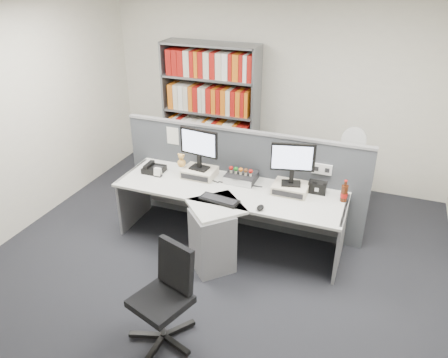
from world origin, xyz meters
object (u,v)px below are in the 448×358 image
at_px(desk, 222,218).
at_px(office_chair, 166,293).
at_px(desk_phone, 154,169).
at_px(desk_fan, 354,142).
at_px(cola_bottle, 344,193).
at_px(filing_cabinet, 347,189).
at_px(speaker, 318,187).
at_px(desk_calendar, 158,173).
at_px(desktop_pc, 241,177).
at_px(monitor_right, 293,161).
at_px(mouse, 260,208).
at_px(keyboard, 219,200).
at_px(monitor_left, 199,146).
at_px(shelving_unit, 211,114).

xyz_separation_m(desk, office_chair, (0.01, -1.33, 0.03)).
relative_size(desk_phone, desk_fan, 0.49).
xyz_separation_m(cola_bottle, filing_cabinet, (-0.04, 1.00, -0.46)).
relative_size(desk_phone, speaker, 1.24).
distance_m(desk_calendar, cola_bottle, 2.15).
distance_m(desk, desk_fan, 1.93).
bearing_deg(desk_calendar, desktop_pc, 14.44).
distance_m(desktop_pc, desk_phone, 1.08).
bearing_deg(desk, desk_phone, 163.84).
bearing_deg(monitor_right, mouse, -113.17).
xyz_separation_m(keyboard, speaker, (0.94, 0.56, 0.05)).
xyz_separation_m(monitor_left, desk_calendar, (-0.46, -0.18, -0.35)).
relative_size(desk_phone, office_chair, 0.27).
relative_size(desk, desk_calendar, 23.85).
xyz_separation_m(desktop_pc, speaker, (0.88, 0.03, 0.02)).
bearing_deg(speaker, desk_calendar, -171.44).
relative_size(keyboard, mouse, 3.95).
height_order(desk, desk_fan, desk_fan).
distance_m(desk, speaker, 1.11).
bearing_deg(keyboard, filing_cabinet, 51.00).
bearing_deg(keyboard, desk_calendar, 162.42).
bearing_deg(speaker, monitor_right, -161.09).
relative_size(monitor_right, office_chair, 0.53).
xyz_separation_m(filing_cabinet, office_chair, (-1.19, -2.73, 0.14)).
xyz_separation_m(desk, desktop_pc, (0.06, 0.45, 0.31)).
bearing_deg(keyboard, monitor_left, 133.18).
bearing_deg(keyboard, cola_bottle, 21.22).
bearing_deg(cola_bottle, desk_fan, 92.13).
bearing_deg(desk, speaker, 26.97).
distance_m(desktop_pc, mouse, 0.67).
xyz_separation_m(mouse, cola_bottle, (0.78, 0.49, 0.07)).
distance_m(desktop_pc, filing_cabinet, 1.54).
relative_size(desk, desktop_pc, 7.58).
xyz_separation_m(cola_bottle, office_chair, (-1.23, -1.73, -0.33)).
bearing_deg(mouse, desk_calendar, 167.82).
height_order(desk, speaker, speaker).
bearing_deg(monitor_right, cola_bottle, 1.46).
height_order(monitor_left, desktop_pc, monitor_left).
xyz_separation_m(keyboard, shelving_unit, (-0.90, 1.93, 0.24)).
bearing_deg(desk, filing_cabinet, 49.39).
bearing_deg(filing_cabinet, mouse, -116.43).
height_order(desktop_pc, filing_cabinet, desktop_pc).
relative_size(monitor_right, filing_cabinet, 0.69).
height_order(desktop_pc, cola_bottle, cola_bottle).
relative_size(keyboard, desk_calendar, 4.14).
height_order(keyboard, desk_fan, desk_fan).
bearing_deg(mouse, office_chair, -110.07).
xyz_separation_m(shelving_unit, filing_cabinet, (2.10, -0.45, -0.63)).
bearing_deg(cola_bottle, filing_cabinet, 92.12).
xyz_separation_m(desk, filing_cabinet, (1.20, 1.40, -0.11)).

